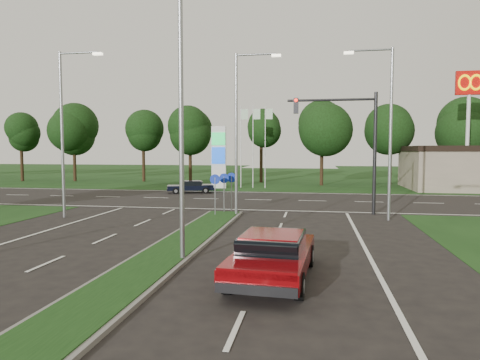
# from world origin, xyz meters

# --- Properties ---
(ground) EXTENTS (160.00, 160.00, 0.00)m
(ground) POSITION_xyz_m (0.00, 0.00, 0.00)
(ground) COLOR black
(ground) RESTS_ON ground
(verge_far) EXTENTS (160.00, 50.00, 0.02)m
(verge_far) POSITION_xyz_m (0.00, 55.00, 0.00)
(verge_far) COLOR #153411
(verge_far) RESTS_ON ground
(cross_road) EXTENTS (160.00, 12.00, 0.02)m
(cross_road) POSITION_xyz_m (0.00, 24.00, 0.00)
(cross_road) COLOR black
(cross_road) RESTS_ON ground
(median_kerb) EXTENTS (2.00, 26.00, 0.12)m
(median_kerb) POSITION_xyz_m (0.00, 4.00, 0.06)
(median_kerb) COLOR slate
(median_kerb) RESTS_ON ground
(streetlight_median_near) EXTENTS (2.53, 0.22, 9.00)m
(streetlight_median_near) POSITION_xyz_m (1.00, 6.00, 5.08)
(streetlight_median_near) COLOR gray
(streetlight_median_near) RESTS_ON ground
(streetlight_median_far) EXTENTS (2.53, 0.22, 9.00)m
(streetlight_median_far) POSITION_xyz_m (1.00, 16.00, 5.08)
(streetlight_median_far) COLOR gray
(streetlight_median_far) RESTS_ON ground
(streetlight_left_far) EXTENTS (2.53, 0.22, 9.00)m
(streetlight_left_far) POSITION_xyz_m (-8.30, 14.00, 5.08)
(streetlight_left_far) COLOR gray
(streetlight_left_far) RESTS_ON ground
(streetlight_right_far) EXTENTS (2.53, 0.22, 9.00)m
(streetlight_right_far) POSITION_xyz_m (8.80, 16.00, 5.08)
(streetlight_right_far) COLOR gray
(streetlight_right_far) RESTS_ON ground
(traffic_signal) EXTENTS (5.10, 0.42, 7.00)m
(traffic_signal) POSITION_xyz_m (7.19, 18.00, 4.65)
(traffic_signal) COLOR black
(traffic_signal) RESTS_ON ground
(median_signs) EXTENTS (1.16, 1.76, 2.38)m
(median_signs) POSITION_xyz_m (0.00, 16.40, 1.71)
(median_signs) COLOR gray
(median_signs) RESTS_ON ground
(gas_pylon) EXTENTS (5.80, 1.26, 8.00)m
(gas_pylon) POSITION_xyz_m (-3.79, 33.05, 3.20)
(gas_pylon) COLOR silver
(gas_pylon) RESTS_ON ground
(mcdonalds_sign) EXTENTS (2.20, 0.47, 10.40)m
(mcdonalds_sign) POSITION_xyz_m (18.00, 31.97, 7.99)
(mcdonalds_sign) COLOR silver
(mcdonalds_sign) RESTS_ON ground
(treeline_far) EXTENTS (6.00, 6.00, 9.90)m
(treeline_far) POSITION_xyz_m (0.10, 39.93, 6.83)
(treeline_far) COLOR black
(treeline_far) RESTS_ON ground
(red_sedan) EXTENTS (2.34, 5.03, 1.35)m
(red_sedan) POSITION_xyz_m (3.93, 4.62, 0.72)
(red_sedan) COLOR maroon
(red_sedan) RESTS_ON ground
(navy_sedan) EXTENTS (4.22, 2.76, 1.08)m
(navy_sedan) POSITION_xyz_m (-5.37, 28.01, 0.58)
(navy_sedan) COLOR black
(navy_sedan) RESTS_ON ground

